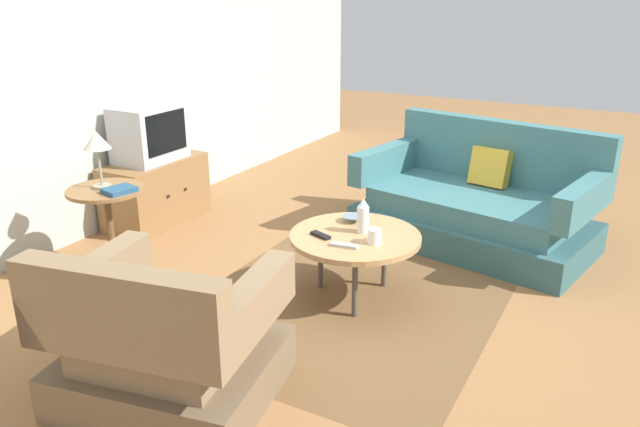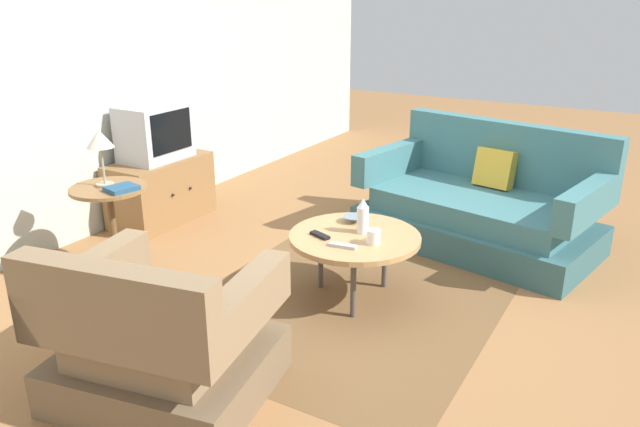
{
  "view_description": "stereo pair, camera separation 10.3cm",
  "coord_description": "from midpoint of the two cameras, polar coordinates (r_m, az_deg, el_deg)",
  "views": [
    {
      "loc": [
        -3.38,
        -1.44,
        1.93
      ],
      "look_at": [
        -0.06,
        0.36,
        0.55
      ],
      "focal_mm": 34.56,
      "sensor_mm": 36.0,
      "label": 1
    },
    {
      "loc": [
        -3.33,
        -1.53,
        1.93
      ],
      "look_at": [
        -0.06,
        0.36,
        0.55
      ],
      "focal_mm": 34.56,
      "sensor_mm": 36.0,
      "label": 2
    }
  ],
  "objects": [
    {
      "name": "couch",
      "position": [
        5.07,
        13.81,
        0.71
      ],
      "size": [
        1.31,
        1.94,
        0.93
      ],
      "rotation": [
        0.0,
        0.0,
        1.37
      ],
      "color": "#325C60",
      "rests_on": "ground"
    },
    {
      "name": "armchair",
      "position": [
        3.16,
        -15.02,
        -11.76
      ],
      "size": [
        1.02,
        1.13,
        0.84
      ],
      "rotation": [
        0.0,
        0.0,
        -1.39
      ],
      "color": "brown",
      "rests_on": "ground"
    },
    {
      "name": "area_rug",
      "position": [
        4.15,
        2.45,
        -7.65
      ],
      "size": [
        2.37,
        1.86,
        0.0
      ],
      "primitive_type": "cube",
      "color": "brown",
      "rests_on": "ground"
    },
    {
      "name": "tv_remote_silver",
      "position": [
        3.77,
        1.46,
        -2.97
      ],
      "size": [
        0.07,
        0.18,
        0.02
      ],
      "rotation": [
        0.0,
        0.0,
        4.85
      ],
      "color": "#B2B2B7",
      "rests_on": "coffee_table"
    },
    {
      "name": "television",
      "position": [
        5.41,
        -16.07,
        7.15
      ],
      "size": [
        0.57,
        0.4,
        0.47
      ],
      "color": "#B7B7BC",
      "rests_on": "tv_stand"
    },
    {
      "name": "ground_plane",
      "position": [
        4.14,
        4.04,
        -7.74
      ],
      "size": [
        16.0,
        16.0,
        0.0
      ],
      "primitive_type": "plane",
      "color": "olive"
    },
    {
      "name": "table_lamp",
      "position": [
        4.41,
        -20.59,
        6.07
      ],
      "size": [
        0.18,
        0.18,
        0.39
      ],
      "color": "#9E937A",
      "rests_on": "side_table"
    },
    {
      "name": "coffee_table",
      "position": [
        3.97,
        2.53,
        -2.36
      ],
      "size": [
        0.85,
        0.85,
        0.45
      ],
      "color": "tan",
      "rests_on": "ground"
    },
    {
      "name": "book",
      "position": [
        4.34,
        -18.73,
        2.07
      ],
      "size": [
        0.23,
        0.2,
        0.03
      ],
      "rotation": [
        0.0,
        0.0,
        -0.22
      ],
      "color": "navy",
      "rests_on": "side_table"
    },
    {
      "name": "back_wall",
      "position": [
        5.29,
        -22.32,
        12.33
      ],
      "size": [
        9.0,
        0.12,
        2.7
      ],
      "primitive_type": "cube",
      "color": "#B2BCB2",
      "rests_on": "ground"
    },
    {
      "name": "mug",
      "position": [
        3.82,
        4.32,
        -2.1
      ],
      "size": [
        0.14,
        0.09,
        0.09
      ],
      "color": "white",
      "rests_on": "coffee_table"
    },
    {
      "name": "bowl",
      "position": [
        4.17,
        2.38,
        -0.5
      ],
      "size": [
        0.15,
        0.15,
        0.04
      ],
      "color": "slate",
      "rests_on": "coffee_table"
    },
    {
      "name": "tv_stand",
      "position": [
        5.54,
        -15.47,
        1.97
      ],
      "size": [
        0.91,
        0.49,
        0.56
      ],
      "color": "olive",
      "rests_on": "ground"
    },
    {
      "name": "tv_remote_dark",
      "position": [
        3.92,
        -0.7,
        -2.03
      ],
      "size": [
        0.1,
        0.16,
        0.02
      ],
      "rotation": [
        0.0,
        0.0,
        1.22
      ],
      "color": "black",
      "rests_on": "coffee_table"
    },
    {
      "name": "side_table",
      "position": [
        4.52,
        -19.64,
        0.01
      ],
      "size": [
        0.52,
        0.52,
        0.65
      ],
      "color": "olive",
      "rests_on": "ground"
    },
    {
      "name": "vase",
      "position": [
        3.96,
        3.26,
        -0.23
      ],
      "size": [
        0.08,
        0.08,
        0.23
      ],
      "color": "white",
      "rests_on": "coffee_table"
    }
  ]
}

